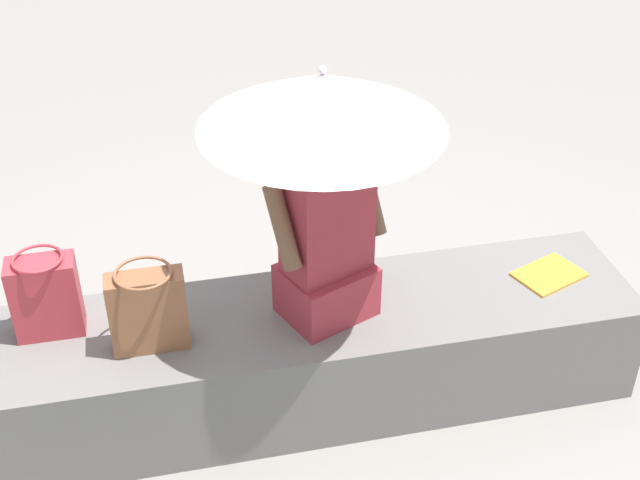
# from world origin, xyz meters

# --- Properties ---
(ground_plane) EXTENTS (14.00, 14.00, 0.00)m
(ground_plane) POSITION_xyz_m (0.00, 0.00, 0.00)
(ground_plane) COLOR gray
(stone_bench) EXTENTS (2.70, 0.62, 0.47)m
(stone_bench) POSITION_xyz_m (0.00, 0.00, 0.24)
(stone_bench) COLOR slate
(stone_bench) RESTS_ON ground
(person_seated) EXTENTS (0.51, 0.39, 0.90)m
(person_seated) POSITION_xyz_m (-0.05, 0.01, 0.86)
(person_seated) COLOR #992D38
(person_seated) RESTS_ON stone_bench
(parasol) EXTENTS (0.88, 0.88, 1.08)m
(parasol) POSITION_xyz_m (-0.02, 0.04, 1.42)
(parasol) COLOR #B7B7BC
(parasol) RESTS_ON stone_bench
(handbag_black) EXTENTS (0.29, 0.22, 0.35)m
(handbag_black) POSITION_xyz_m (0.65, 0.07, 0.64)
(handbag_black) COLOR brown
(handbag_black) RESTS_ON stone_bench
(tote_bag_canvas) EXTENTS (0.26, 0.19, 0.35)m
(tote_bag_canvas) POSITION_xyz_m (1.03, -0.10, 0.64)
(tote_bag_canvas) COLOR #B2333D
(tote_bag_canvas) RESTS_ON stone_bench
(magazine) EXTENTS (0.33, 0.29, 0.01)m
(magazine) POSITION_xyz_m (-1.04, -0.02, 0.48)
(magazine) COLOR gold
(magazine) RESTS_ON stone_bench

